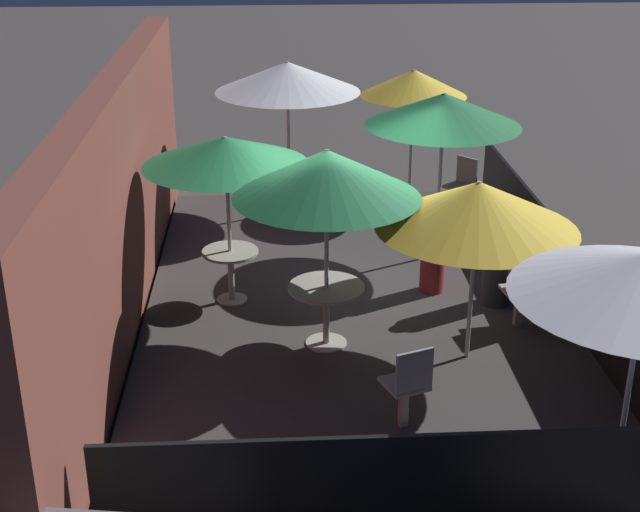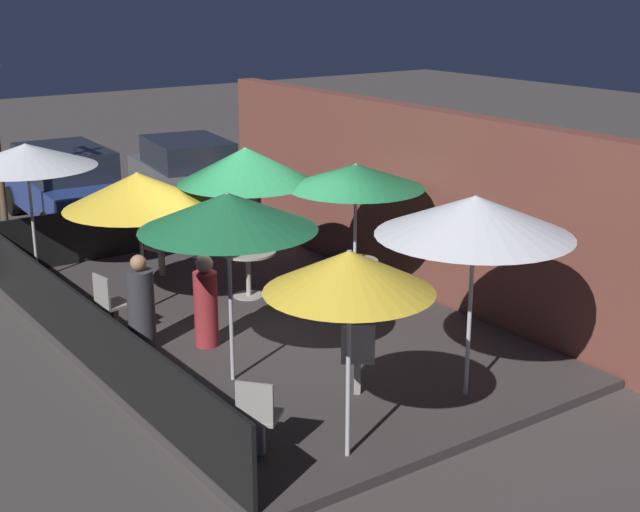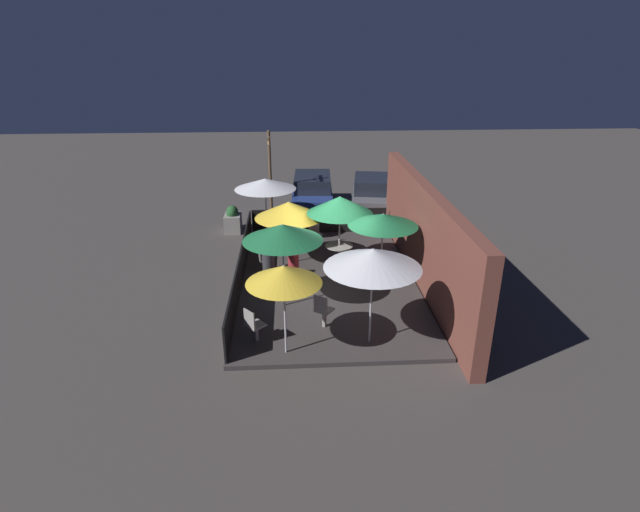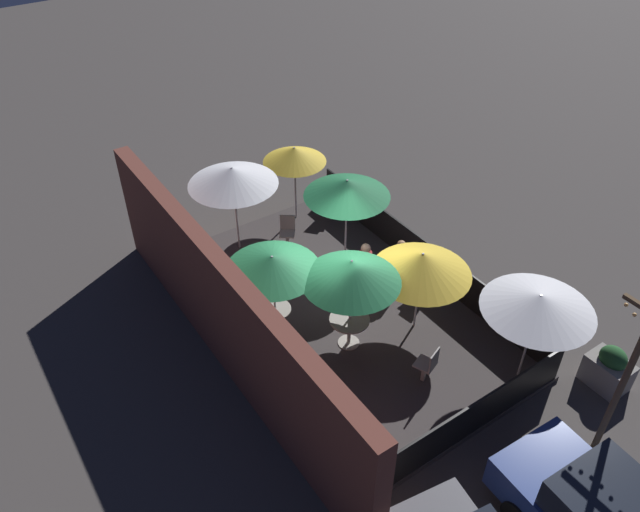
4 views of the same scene
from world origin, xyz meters
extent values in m
plane|color=#423D3A|center=(0.00, 0.00, 0.00)|extent=(60.00, 60.00, 0.00)
cube|color=#383333|center=(0.00, 0.00, 0.06)|extent=(8.77, 5.39, 0.12)
cube|color=brown|center=(0.00, 2.92, 1.53)|extent=(10.37, 0.36, 3.06)
cube|color=black|center=(0.00, -2.65, 0.59)|extent=(8.57, 0.05, 0.95)
cube|color=black|center=(-4.34, 0.00, 0.59)|extent=(0.05, 5.19, 0.95)
cylinder|color=#B2B2B7|center=(0.21, 1.61, 1.22)|extent=(0.05, 0.05, 2.20)
cone|color=#1E6B3D|center=(0.21, 1.61, 2.14)|extent=(2.08, 2.08, 0.36)
cylinder|color=#B2B2B7|center=(-1.04, 0.45, 1.31)|extent=(0.05, 0.05, 2.39)
cone|color=#1E6B3D|center=(-1.04, 0.45, 2.23)|extent=(2.11, 2.11, 0.55)
cylinder|color=#B2B2B7|center=(3.53, 0.78, 1.35)|extent=(0.05, 0.05, 2.47)
cone|color=silver|center=(3.53, 0.78, 2.35)|extent=(2.29, 2.29, 0.47)
cylinder|color=#B2B2B7|center=(3.87, -1.27, 1.25)|extent=(0.05, 0.05, 2.26)
cone|color=gold|center=(3.87, -1.27, 2.16)|extent=(1.74, 1.74, 0.43)
cylinder|color=#B2B2B7|center=(-3.85, -2.00, 1.27)|extent=(0.05, 0.05, 2.29)
cone|color=silver|center=(-3.85, -2.00, 2.22)|extent=(2.25, 2.25, 0.38)
cylinder|color=#B2B2B7|center=(-1.44, -1.15, 1.18)|extent=(0.05, 0.05, 2.13)
cone|color=gold|center=(-1.44, -1.15, 1.98)|extent=(2.22, 2.22, 0.53)
cylinder|color=#B2B2B7|center=(1.53, -1.32, 1.32)|extent=(0.05, 0.05, 2.40)
cone|color=#1E6B3D|center=(1.53, -1.32, 2.30)|extent=(2.16, 2.16, 0.45)
cylinder|color=#9E998E|center=(0.21, 1.61, 0.13)|extent=(0.40, 0.40, 0.02)
cylinder|color=#9E998E|center=(0.21, 1.61, 0.45)|extent=(0.08, 0.08, 0.67)
cylinder|color=#9E998E|center=(0.21, 1.61, 0.81)|extent=(0.72, 0.72, 0.04)
cylinder|color=#9E998E|center=(-1.04, 0.45, 0.13)|extent=(0.49, 0.49, 0.02)
cylinder|color=#9E998E|center=(-1.04, 0.45, 0.48)|extent=(0.08, 0.08, 0.71)
cylinder|color=#9E998E|center=(-1.04, 0.45, 0.85)|extent=(0.89, 0.89, 0.04)
cube|color=gray|center=(-2.80, -0.21, 0.36)|extent=(0.10, 0.10, 0.47)
cube|color=gray|center=(-2.80, -0.21, 0.61)|extent=(0.52, 0.52, 0.04)
cube|color=gray|center=(-2.97, -0.28, 0.85)|extent=(0.17, 0.38, 0.44)
cube|color=gray|center=(2.75, -0.28, 0.35)|extent=(0.11, 0.11, 0.47)
cube|color=gray|center=(2.75, -0.28, 0.61)|extent=(0.56, 0.56, 0.04)
cube|color=gray|center=(2.89, -0.39, 0.85)|extent=(0.26, 0.34, 0.44)
cube|color=gray|center=(3.32, -2.00, 0.33)|extent=(0.11, 0.11, 0.42)
cube|color=gray|center=(3.32, -2.00, 0.56)|extent=(0.56, 0.56, 0.04)
cube|color=gray|center=(3.44, -2.14, 0.80)|extent=(0.32, 0.28, 0.44)
cube|color=gray|center=(-0.70, -1.93, 0.34)|extent=(0.09, 0.09, 0.45)
cube|color=gray|center=(-0.70, -1.93, 0.59)|extent=(0.45, 0.45, 0.04)
cube|color=gray|center=(-0.67, -2.11, 0.83)|extent=(0.40, 0.09, 0.44)
cylinder|color=maroon|center=(0.36, -1.05, 0.65)|extent=(0.44, 0.44, 1.05)
sphere|color=tan|center=(0.36, -1.05, 1.29)|extent=(0.24, 0.24, 0.24)
cylinder|color=#333338|center=(-0.06, -1.81, 0.67)|extent=(0.48, 0.48, 1.11)
sphere|color=#9E704C|center=(-0.06, -1.81, 1.33)|extent=(0.22, 0.22, 0.22)
cube|color=gray|center=(-4.98, -3.41, 0.35)|extent=(0.91, 0.63, 0.70)
ellipsoid|color=#235128|center=(-4.98, -3.41, 0.80)|extent=(0.59, 0.47, 0.53)
cylinder|color=brown|center=(-5.88, -1.89, 1.91)|extent=(0.12, 0.12, 3.81)
sphere|color=#F4B260|center=(-5.61, -1.89, 3.34)|extent=(0.07, 0.07, 0.07)
sphere|color=#F4B260|center=(-5.42, -1.89, 3.42)|extent=(0.07, 0.07, 0.07)
cylinder|color=black|center=(-6.21, -1.00, 0.32)|extent=(0.65, 0.21, 0.64)
camera|label=1|loc=(-10.34, 1.05, 5.24)|focal=50.00mm
camera|label=2|loc=(10.53, -6.33, 4.88)|focal=50.00mm
camera|label=3|loc=(13.95, -1.06, 6.85)|focal=28.00mm
camera|label=4|loc=(-8.84, 6.55, 10.41)|focal=35.00mm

